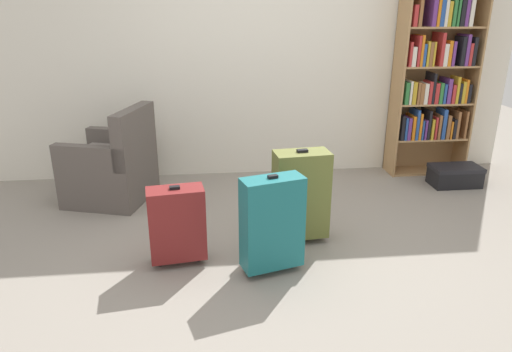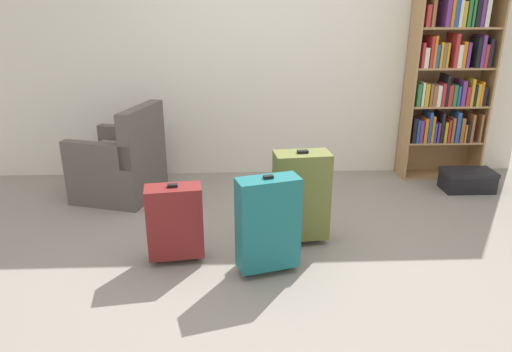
# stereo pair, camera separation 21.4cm
# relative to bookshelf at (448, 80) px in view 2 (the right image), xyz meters

# --- Properties ---
(ground_plane) EXTENTS (10.02, 10.02, 0.00)m
(ground_plane) POSITION_rel_bookshelf_xyz_m (-1.93, -1.68, -1.04)
(ground_plane) COLOR gray
(back_wall) EXTENTS (5.73, 0.10, 2.60)m
(back_wall) POSITION_rel_bookshelf_xyz_m (-1.93, 0.23, 0.26)
(back_wall) COLOR silver
(back_wall) RESTS_ON ground
(bookshelf) EXTENTS (0.83, 0.32, 1.93)m
(bookshelf) POSITION_rel_bookshelf_xyz_m (0.00, 0.00, 0.00)
(bookshelf) COLOR #A87F51
(bookshelf) RESTS_ON ground
(armchair) EXTENTS (0.87, 0.87, 0.90)m
(armchair) POSITION_rel_bookshelf_xyz_m (-3.30, -0.45, -0.73)
(armchair) COLOR #59514C
(armchair) RESTS_ON ground
(mug) EXTENTS (0.12, 0.08, 0.10)m
(mug) POSITION_rel_bookshelf_xyz_m (-2.75, -0.63, -1.00)
(mug) COLOR #1959A5
(mug) RESTS_ON ground
(storage_box) EXTENTS (0.50, 0.29, 0.21)m
(storage_box) POSITION_rel_bookshelf_xyz_m (0.14, -0.45, -0.93)
(storage_box) COLOR black
(storage_box) RESTS_ON ground
(suitcase_olive) EXTENTS (0.44, 0.26, 0.76)m
(suitcase_olive) POSITION_rel_bookshelf_xyz_m (-1.69, -1.46, -0.65)
(suitcase_olive) COLOR brown
(suitcase_olive) RESTS_ON ground
(suitcase_teal) EXTENTS (0.46, 0.29, 0.72)m
(suitcase_teal) POSITION_rel_bookshelf_xyz_m (-1.98, -1.90, -0.67)
(suitcase_teal) COLOR #19666B
(suitcase_teal) RESTS_ON ground
(suitcase_dark_red) EXTENTS (0.42, 0.25, 0.60)m
(suitcase_dark_red) POSITION_rel_bookshelf_xyz_m (-2.64, -1.72, -0.73)
(suitcase_dark_red) COLOR maroon
(suitcase_dark_red) RESTS_ON ground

